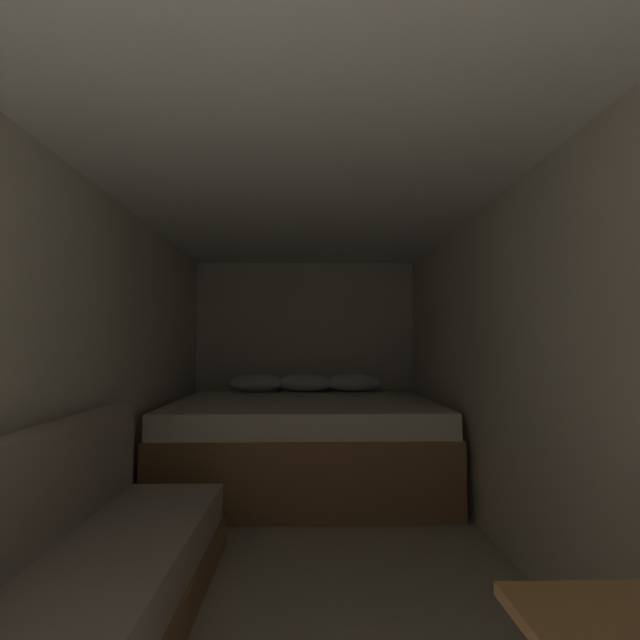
% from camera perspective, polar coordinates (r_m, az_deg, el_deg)
% --- Properties ---
extents(ground_plane, '(7.40, 7.40, 0.00)m').
position_cam_1_polar(ground_plane, '(2.81, -2.10, -28.29)').
color(ground_plane, '#A39984').
extents(wall_back, '(2.43, 0.05, 2.11)m').
position_cam_1_polar(wall_back, '(5.28, -1.74, -4.70)').
color(wall_back, beige).
rests_on(wall_back, ground).
extents(wall_left, '(0.05, 5.40, 2.11)m').
position_cam_1_polar(wall_left, '(2.83, -27.07, -5.70)').
color(wall_left, beige).
rests_on(wall_left, ground).
extents(wall_right, '(0.05, 5.40, 2.11)m').
position_cam_1_polar(wall_right, '(2.80, 23.18, -5.82)').
color(wall_right, beige).
rests_on(wall_right, ground).
extents(ceiling_slab, '(2.43, 5.40, 0.05)m').
position_cam_1_polar(ceiling_slab, '(2.71, -2.01, 17.00)').
color(ceiling_slab, white).
rests_on(ceiling_slab, wall_left).
extents(bed, '(2.21, 1.88, 0.92)m').
position_cam_1_polar(bed, '(4.36, -1.83, -13.94)').
color(bed, olive).
rests_on(bed, ground).
extents(sofa_left, '(0.68, 2.63, 0.86)m').
position_cam_1_polar(sofa_left, '(2.14, -29.56, -28.54)').
color(sofa_left, olive).
rests_on(sofa_left, ground).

